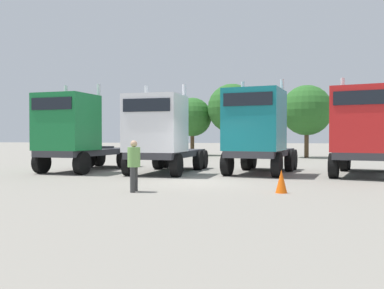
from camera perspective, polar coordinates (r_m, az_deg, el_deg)
ground at (r=15.81m, az=1.22°, el=-5.21°), size 200.00×200.00×0.00m
semi_truck_green at (r=21.08m, az=-15.72°, el=1.55°), size 3.16×6.65×4.34m
semi_truck_white at (r=19.19m, az=-4.32°, el=1.42°), size 2.85×6.30×4.19m
semi_truck_teal at (r=19.17m, az=8.97°, el=1.96°), size 3.48×6.03×4.43m
semi_truck_red at (r=19.25m, az=22.62°, el=1.60°), size 3.97×6.78×4.38m
visitor_with_camera at (r=13.09m, az=-8.00°, el=-2.43°), size 0.42×0.45×1.61m
traffic_cone_near at (r=13.05m, az=12.20°, el=-4.97°), size 0.36×0.36×0.72m
oak_far_left at (r=38.61m, az=0.05°, el=3.78°), size 3.60×3.60×5.37m
oak_far_centre at (r=37.34m, az=5.53°, el=4.96°), size 4.38×4.38×6.47m
oak_far_right at (r=35.71m, az=15.50°, el=4.55°), size 4.17×4.17×6.02m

